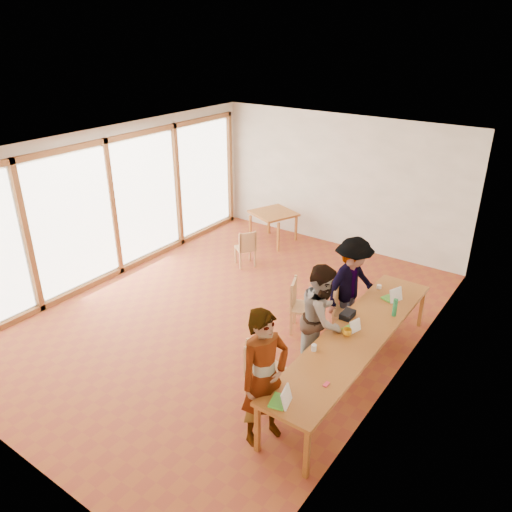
{
  "coord_description": "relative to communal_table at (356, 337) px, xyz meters",
  "views": [
    {
      "loc": [
        4.76,
        -5.97,
        4.73
      ],
      "look_at": [
        0.26,
        0.38,
        1.1
      ],
      "focal_mm": 35.0,
      "sensor_mm": 36.0,
      "label": 1
    }
  ],
  "objects": [
    {
      "name": "chair_mid",
      "position": [
        -0.91,
        -1.0,
        -0.15
      ],
      "size": [
        0.51,
        0.51,
        0.48
      ],
      "rotation": [
        0.0,
        0.0,
        -0.24
      ],
      "color": "tan",
      "rests_on": "ground"
    },
    {
      "name": "clear_glass",
      "position": [
        -0.3,
        -0.68,
        0.09
      ],
      "size": [
        0.07,
        0.07,
        0.09
      ],
      "primitive_type": "cylinder",
      "color": "silver",
      "rests_on": "communal_table"
    },
    {
      "name": "pink_phone",
      "position": [
        0.17,
        -1.21,
        0.05
      ],
      "size": [
        0.05,
        0.1,
        0.01
      ],
      "primitive_type": "cube",
      "color": "#D63249",
      "rests_on": "communal_table"
    },
    {
      "name": "person_mid",
      "position": [
        -0.53,
        -0.04,
        0.15
      ],
      "size": [
        0.82,
        0.96,
        1.7
      ],
      "primitive_type": "imported",
      "rotation": [
        0.0,
        0.0,
        1.81
      ],
      "color": "gray",
      "rests_on": "ground"
    },
    {
      "name": "wall_back",
      "position": [
        -2.5,
        4.34,
        0.8
      ],
      "size": [
        6.0,
        0.1,
        3.0
      ],
      "primitive_type": "cube",
      "color": "#EFE3CE",
      "rests_on": "ground"
    },
    {
      "name": "ground",
      "position": [
        -2.5,
        0.34,
        -0.7
      ],
      "size": [
        8.0,
        8.0,
        0.0
      ],
      "primitive_type": "plane",
      "color": "brown",
      "rests_on": "ground"
    },
    {
      "name": "laptop_far",
      "position": [
        0.06,
        1.24,
        0.11
      ],
      "size": [
        0.31,
        0.32,
        0.22
      ],
      "rotation": [
        0.0,
        0.0,
        -0.39
      ],
      "color": "#50BF38",
      "rests_on": "communal_table"
    },
    {
      "name": "person_near",
      "position": [
        -0.41,
        -1.7,
        0.21
      ],
      "size": [
        0.64,
        0.78,
        1.83
      ],
      "primitive_type": "imported",
      "rotation": [
        0.0,
        0.0,
        1.22
      ],
      "color": "gray",
      "rests_on": "ground"
    },
    {
      "name": "side_table",
      "position": [
        -3.74,
        3.54,
        -0.03
      ],
      "size": [
        0.9,
        0.9,
        0.75
      ],
      "rotation": [
        0.0,
        0.0,
        -0.38
      ],
      "color": "#A95C25",
      "rests_on": "ground"
    },
    {
      "name": "laptop_near",
      "position": [
        -0.09,
        -1.79,
        0.11
      ],
      "size": [
        0.27,
        0.3,
        0.22
      ],
      "rotation": [
        0.0,
        0.0,
        0.25
      ],
      "color": "#50BF38",
      "rests_on": "communal_table"
    },
    {
      "name": "ceiling",
      "position": [
        -2.5,
        0.34,
        2.32
      ],
      "size": [
        6.0,
        8.0,
        0.04
      ],
      "primitive_type": "cube",
      "color": "white",
      "rests_on": "wall_back"
    },
    {
      "name": "yellow_mug",
      "position": [
        -0.1,
        -0.1,
        0.1
      ],
      "size": [
        0.16,
        0.16,
        0.11
      ],
      "primitive_type": "imported",
      "rotation": [
        0.0,
        0.0,
        -0.26
      ],
      "color": "gold",
      "rests_on": "communal_table"
    },
    {
      "name": "black_pouch",
      "position": [
        -0.3,
        0.35,
        0.09
      ],
      "size": [
        0.16,
        0.26,
        0.09
      ],
      "primitive_type": "cube",
      "color": "black",
      "rests_on": "communal_table"
    },
    {
      "name": "chair_spare",
      "position": [
        -3.46,
        2.1,
        -0.2
      ],
      "size": [
        0.53,
        0.53,
        0.43
      ],
      "rotation": [
        0.0,
        0.0,
        2.53
      ],
      "color": "tan",
      "rests_on": "ground"
    },
    {
      "name": "communal_table",
      "position": [
        0.0,
        0.0,
        0.0
      ],
      "size": [
        0.8,
        4.0,
        0.75
      ],
      "color": "#A95C25",
      "rests_on": "ground"
    },
    {
      "name": "green_bottle",
      "position": [
        0.25,
        0.79,
        0.19
      ],
      "size": [
        0.07,
        0.07,
        0.28
      ],
      "primitive_type": "cylinder",
      "color": "#237D45",
      "rests_on": "communal_table"
    },
    {
      "name": "chair_empty",
      "position": [
        -0.69,
        0.94,
        -0.17
      ],
      "size": [
        0.5,
        0.5,
        0.46
      ],
      "rotation": [
        0.0,
        0.0,
        0.28
      ],
      "color": "tan",
      "rests_on": "ground"
    },
    {
      "name": "chair_far",
      "position": [
        -1.31,
        0.63,
        -0.14
      ],
      "size": [
        0.56,
        0.56,
        0.49
      ],
      "rotation": [
        0.0,
        0.0,
        0.38
      ],
      "color": "tan",
      "rests_on": "ground"
    },
    {
      "name": "condiment_cup",
      "position": [
        -0.27,
        1.47,
        0.08
      ],
      "size": [
        0.08,
        0.08,
        0.06
      ],
      "primitive_type": "cylinder",
      "color": "white",
      "rests_on": "communal_table"
    },
    {
      "name": "laptop_mid",
      "position": [
        -0.09,
        0.07,
        0.1
      ],
      "size": [
        0.24,
        0.25,
        0.18
      ],
      "rotation": [
        0.0,
        0.0,
        -0.3
      ],
      "color": "#50BF38",
      "rests_on": "communal_table"
    },
    {
      "name": "window_wall",
      "position": [
        -5.46,
        0.34,
        0.8
      ],
      "size": [
        0.1,
        8.0,
        3.0
      ],
      "primitive_type": "cube",
      "color": "white",
      "rests_on": "ground"
    },
    {
      "name": "chair_near",
      "position": [
        -0.92,
        -1.09,
        -0.19
      ],
      "size": [
        0.41,
        0.41,
        0.45
      ],
      "rotation": [
        0.0,
        0.0,
        -0.06
      ],
      "color": "tan",
      "rests_on": "ground"
    },
    {
      "name": "person_far",
      "position": [
        -0.62,
        1.15,
        0.14
      ],
      "size": [
        0.89,
        1.21,
        1.68
      ],
      "primitive_type": "imported",
      "rotation": [
        0.0,
        0.0,
        1.3
      ],
      "color": "gray",
      "rests_on": "ground"
    },
    {
      "name": "wall_right",
      "position": [
        0.5,
        0.34,
        0.8
      ],
      "size": [
        0.1,
        8.0,
        3.0
      ],
      "primitive_type": "cube",
      "color": "#EFE3CE",
      "rests_on": "ground"
    }
  ]
}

